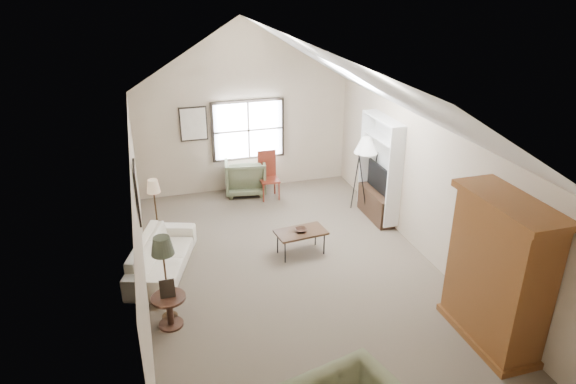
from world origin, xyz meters
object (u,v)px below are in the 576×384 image
object	(u,v)px
armoire	(498,273)
side_chair	(269,176)
coffee_table	(301,242)
armchair_far	(245,175)
sofa	(162,255)
side_table	(170,311)

from	to	relation	value
armoire	side_chair	distance (m)	5.93
coffee_table	side_chair	world-z (taller)	side_chair
armoire	armchair_far	xyz separation A→B (m)	(-2.25, 6.10, -0.67)
coffee_table	sofa	bearing A→B (deg)	176.19
coffee_table	armchair_far	bearing A→B (deg)	97.10
sofa	coffee_table	size ratio (longest dim) A/B	2.21
sofa	coffee_table	bearing A→B (deg)	-75.22
armoire	armchair_far	size ratio (longest dim) A/B	2.32
armoire	side_table	size ratio (longest dim) A/B	4.30
armchair_far	coffee_table	xyz separation A→B (m)	(0.38, -3.08, -0.20)
armoire	sofa	size ratio (longest dim) A/B	1.08
sofa	side_chair	distance (m)	3.57
armoire	coffee_table	distance (m)	3.65
armchair_far	coffee_table	bearing A→B (deg)	106.60
sofa	armchair_far	world-z (taller)	armchair_far
armchair_far	side_table	distance (m)	4.99
coffee_table	side_chair	distance (m)	2.62
sofa	armchair_far	distance (m)	3.61
side_table	armoire	bearing A→B (deg)	-19.95
side_table	side_chair	bearing A→B (deg)	57.30
sofa	coffee_table	xyz separation A→B (m)	(2.52, -0.17, -0.06)
coffee_table	side_table	distance (m)	2.89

